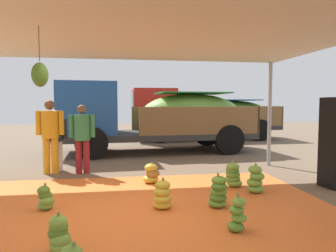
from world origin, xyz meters
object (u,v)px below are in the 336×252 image
(cargo_truck_main, at_px, (154,116))
(worker_1, at_px, (50,131))
(banana_bunch_5, at_px, (151,174))
(worker_0, at_px, (82,134))
(banana_bunch_6, at_px, (45,199))
(banana_bunch_1, at_px, (59,234))
(banana_bunch_10, at_px, (218,193))
(banana_bunch_4, at_px, (233,175))
(cargo_truck_far, at_px, (200,114))
(banana_bunch_9, at_px, (237,215))
(banana_bunch_7, at_px, (256,180))
(banana_bunch_8, at_px, (162,196))
(worker_2, at_px, (56,135))

(cargo_truck_main, distance_m, worker_1, 4.19)
(banana_bunch_5, height_order, worker_0, worker_0)
(banana_bunch_6, distance_m, cargo_truck_main, 6.37)
(banana_bunch_1, relative_size, banana_bunch_6, 1.05)
(banana_bunch_1, distance_m, banana_bunch_10, 2.54)
(banana_bunch_4, xyz_separation_m, cargo_truck_far, (1.54, 8.56, 0.99))
(banana_bunch_5, xyz_separation_m, worker_1, (-2.32, 1.35, 0.84))
(banana_bunch_9, distance_m, cargo_truck_main, 7.14)
(worker_0, bearing_deg, banana_bunch_5, -38.17)
(cargo_truck_main, bearing_deg, worker_1, -133.10)
(banana_bunch_7, relative_size, worker_1, 0.32)
(banana_bunch_4, distance_m, worker_1, 4.43)
(banana_bunch_4, bearing_deg, cargo_truck_far, 79.82)
(banana_bunch_1, relative_size, banana_bunch_10, 0.81)
(banana_bunch_1, relative_size, cargo_truck_main, 0.07)
(banana_bunch_8, bearing_deg, worker_0, 118.65)
(cargo_truck_main, xyz_separation_m, worker_1, (-2.86, -3.05, -0.24))
(banana_bunch_7, distance_m, cargo_truck_far, 9.21)
(worker_2, bearing_deg, banana_bunch_8, -55.63)
(banana_bunch_5, relative_size, worker_0, 0.27)
(banana_bunch_5, height_order, banana_bunch_6, banana_bunch_5)
(banana_bunch_6, distance_m, cargo_truck_far, 10.74)
(banana_bunch_8, distance_m, banana_bunch_9, 1.32)
(banana_bunch_5, distance_m, banana_bunch_9, 2.79)
(banana_bunch_6, height_order, worker_0, worker_0)
(cargo_truck_far, bearing_deg, banana_bunch_9, -102.05)
(banana_bunch_4, bearing_deg, banana_bunch_6, -165.39)
(banana_bunch_4, relative_size, banana_bunch_7, 0.94)
(banana_bunch_8, xyz_separation_m, banana_bunch_9, (0.86, -1.00, -0.00))
(worker_1, height_order, worker_2, worker_1)
(banana_bunch_6, relative_size, banana_bunch_9, 0.85)
(banana_bunch_1, distance_m, banana_bunch_8, 1.83)
(banana_bunch_5, height_order, cargo_truck_far, cargo_truck_far)
(banana_bunch_8, relative_size, worker_2, 0.33)
(banana_bunch_4, height_order, banana_bunch_7, banana_bunch_7)
(banana_bunch_5, distance_m, worker_0, 2.13)
(banana_bunch_4, xyz_separation_m, banana_bunch_9, (-0.74, -2.13, -0.02))
(banana_bunch_6, height_order, cargo_truck_far, cargo_truck_far)
(banana_bunch_9, bearing_deg, banana_bunch_10, 87.27)
(banana_bunch_10, bearing_deg, banana_bunch_8, 176.10)
(worker_0, distance_m, worker_1, 0.78)
(banana_bunch_6, bearing_deg, banana_bunch_5, 37.92)
(banana_bunch_1, bearing_deg, cargo_truck_far, 67.67)
(banana_bunch_5, relative_size, banana_bunch_7, 0.80)
(cargo_truck_main, bearing_deg, worker_2, -135.67)
(worker_1, bearing_deg, cargo_truck_far, 50.72)
(banana_bunch_10, height_order, cargo_truck_far, cargo_truck_far)
(banana_bunch_1, height_order, banana_bunch_5, banana_bunch_1)
(banana_bunch_5, relative_size, worker_1, 0.25)
(banana_bunch_9, distance_m, banana_bunch_10, 0.94)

